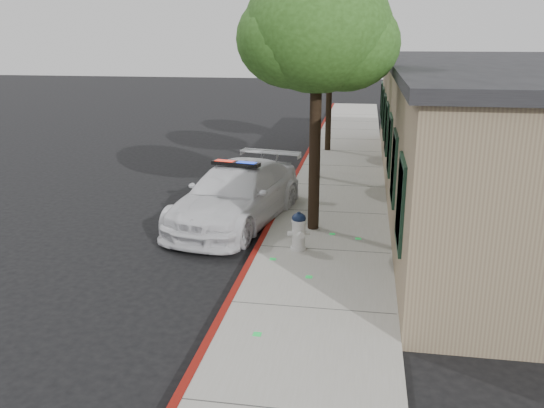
{
  "coord_description": "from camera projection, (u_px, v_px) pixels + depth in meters",
  "views": [
    {
      "loc": [
        2.45,
        -9.4,
        4.95
      ],
      "look_at": [
        0.39,
        3.07,
        1.18
      ],
      "focal_mm": 37.32,
      "sensor_mm": 36.0,
      "label": 1
    }
  ],
  "objects": [
    {
      "name": "street_tree_mid",
      "position": [
        317.0,
        51.0,
        18.97
      ],
      "size": [
        3.23,
        2.99,
        5.72
      ],
      "rotation": [
        0.0,
        0.0,
        -0.22
      ],
      "color": "black",
      "rests_on": "sidewalk"
    },
    {
      "name": "police_car",
      "position": [
        236.0,
        195.0,
        15.34
      ],
      "size": [
        3.32,
        5.88,
        1.73
      ],
      "rotation": [
        0.0,
        0.0,
        -0.2
      ],
      "color": "white",
      "rests_on": "ground"
    },
    {
      "name": "ground",
      "position": [
        225.0,
        308.0,
        10.68
      ],
      "size": [
        120.0,
        120.0,
        0.0
      ],
      "primitive_type": "plane",
      "color": "black",
      "rests_on": "ground"
    },
    {
      "name": "fire_hydrant",
      "position": [
        299.0,
        231.0,
        13.09
      ],
      "size": [
        0.52,
        0.46,
        0.91
      ],
      "rotation": [
        0.0,
        0.0,
        0.4
      ],
      "color": "silver",
      "rests_on": "sidewalk"
    },
    {
      "name": "street_tree_far",
      "position": [
        331.0,
        54.0,
        23.57
      ],
      "size": [
        3.12,
        2.85,
        5.39
      ],
      "rotation": [
        0.0,
        0.0,
        -0.41
      ],
      "color": "black",
      "rests_on": "sidewalk"
    },
    {
      "name": "street_tree_near",
      "position": [
        317.0,
        35.0,
        13.3
      ],
      "size": [
        3.87,
        3.52,
        6.45
      ],
      "rotation": [
        0.0,
        0.0,
        -0.43
      ],
      "color": "black",
      "rests_on": "sidewalk"
    },
    {
      "name": "red_curb",
      "position": [
        258.0,
        248.0,
        13.48
      ],
      "size": [
        0.14,
        60.0,
        0.16
      ],
      "primitive_type": "cube",
      "color": "maroon",
      "rests_on": "ground"
    },
    {
      "name": "clapboard_building",
      "position": [
        503.0,
        130.0,
        17.53
      ],
      "size": [
        7.3,
        20.89,
        4.24
      ],
      "color": "#897959",
      "rests_on": "ground"
    },
    {
      "name": "sidewalk",
      "position": [
        323.0,
        252.0,
        13.24
      ],
      "size": [
        3.2,
        60.0,
        0.15
      ],
      "primitive_type": "cube",
      "color": "gray",
      "rests_on": "ground"
    }
  ]
}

